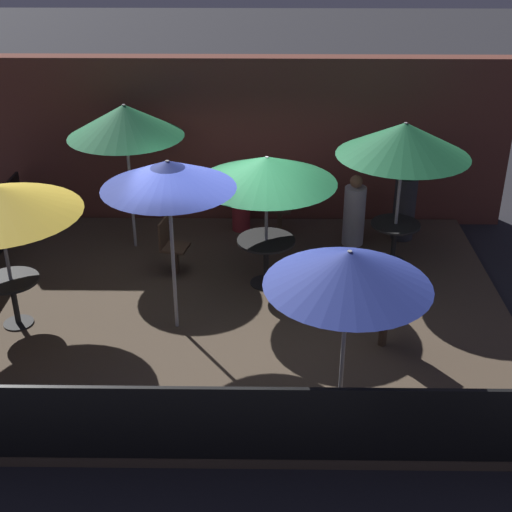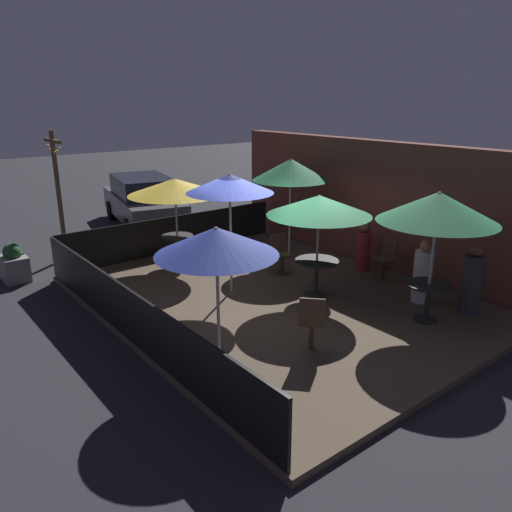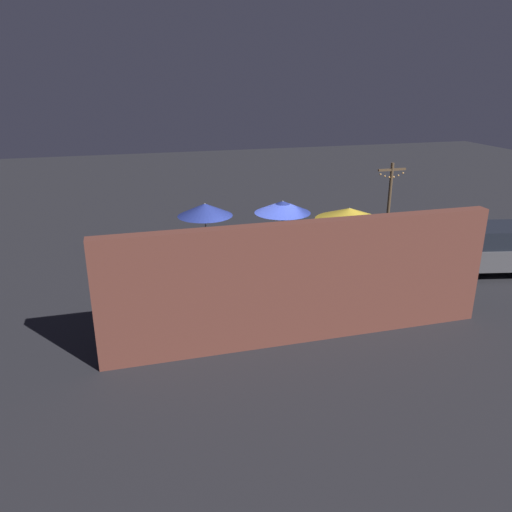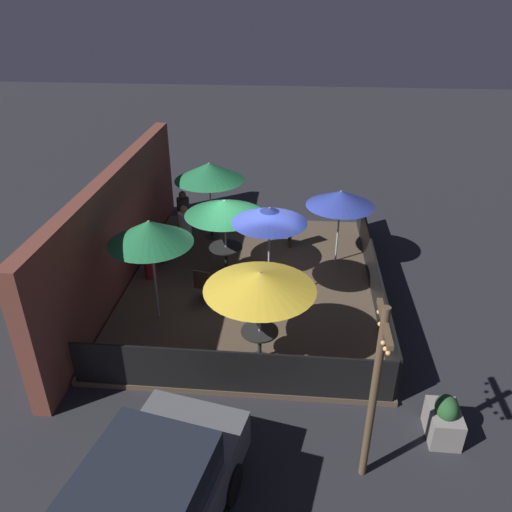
{
  "view_description": "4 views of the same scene",
  "coord_description": "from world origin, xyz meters",
  "px_view_note": "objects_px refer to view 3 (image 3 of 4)",
  "views": [
    {
      "loc": [
        0.47,
        -9.01,
        5.66
      ],
      "look_at": [
        0.35,
        0.05,
        0.95
      ],
      "focal_mm": 50.0,
      "sensor_mm": 36.0,
      "label": 1
    },
    {
      "loc": [
        7.24,
        -6.17,
        4.04
      ],
      "look_at": [
        0.19,
        -0.6,
        1.16
      ],
      "focal_mm": 35.0,
      "sensor_mm": 36.0,
      "label": 2
    },
    {
      "loc": [
        4.06,
        13.77,
        6.25
      ],
      "look_at": [
        0.38,
        0.51,
        1.25
      ],
      "focal_mm": 35.0,
      "sensor_mm": 36.0,
      "label": 3
    },
    {
      "loc": [
        -11.18,
        -1.13,
        7.01
      ],
      "look_at": [
        -0.39,
        -0.17,
        1.12
      ],
      "focal_mm": 35.0,
      "sensor_mm": 36.0,
      "label": 4
    }
  ],
  "objects_px": {
    "patio_umbrella_0": "(254,234)",
    "patio_umbrella_2": "(183,240)",
    "planter_box": "(348,229)",
    "parked_car_0": "(485,249)",
    "patio_umbrella_1": "(349,214)",
    "light_post": "(389,201)",
    "patio_chair_0": "(190,263)",
    "patio_umbrella_3": "(283,207)",
    "patio_chair_2": "(306,278)",
    "patio_umbrella_5": "(205,210)",
    "dining_table_2": "(186,295)",
    "dining_table_0": "(254,275)",
    "patron_1": "(179,310)",
    "patio_umbrella_4": "(347,229)",
    "patio_chair_1": "(264,307)",
    "patron_2": "(291,304)",
    "patron_0": "(213,303)",
    "dining_table_1": "(347,253)"
  },
  "relations": [
    {
      "from": "dining_table_1",
      "to": "patron_1",
      "type": "distance_m",
      "value": 6.6
    },
    {
      "from": "patio_umbrella_0",
      "to": "patio_umbrella_2",
      "type": "relative_size",
      "value": 0.88
    },
    {
      "from": "planter_box",
      "to": "parked_car_0",
      "type": "height_order",
      "value": "parked_car_0"
    },
    {
      "from": "patio_umbrella_0",
      "to": "patio_umbrella_3",
      "type": "relative_size",
      "value": 0.85
    },
    {
      "from": "patio_umbrella_3",
      "to": "planter_box",
      "type": "bearing_deg",
      "value": -139.69
    },
    {
      "from": "patio_umbrella_2",
      "to": "patio_chair_0",
      "type": "distance_m",
      "value": 2.97
    },
    {
      "from": "patio_umbrella_0",
      "to": "patio_chair_2",
      "type": "bearing_deg",
      "value": 167.33
    },
    {
      "from": "patio_umbrella_2",
      "to": "dining_table_1",
      "type": "height_order",
      "value": "patio_umbrella_2"
    },
    {
      "from": "dining_table_1",
      "to": "patron_1",
      "type": "relative_size",
      "value": 0.57
    },
    {
      "from": "patio_umbrella_3",
      "to": "patio_chair_2",
      "type": "height_order",
      "value": "patio_umbrella_3"
    },
    {
      "from": "patio_umbrella_1",
      "to": "planter_box",
      "type": "distance_m",
      "value": 4.07
    },
    {
      "from": "patron_0",
      "to": "patron_2",
      "type": "height_order",
      "value": "patron_0"
    },
    {
      "from": "patron_1",
      "to": "parked_car_0",
      "type": "distance_m",
      "value": 10.45
    },
    {
      "from": "patio_umbrella_2",
      "to": "planter_box",
      "type": "height_order",
      "value": "patio_umbrella_2"
    },
    {
      "from": "patio_umbrella_1",
      "to": "patron_0",
      "type": "xyz_separation_m",
      "value": [
        5.04,
        2.64,
        -1.34
      ]
    },
    {
      "from": "patio_umbrella_3",
      "to": "dining_table_0",
      "type": "bearing_deg",
      "value": 44.42
    },
    {
      "from": "patio_umbrella_4",
      "to": "patron_2",
      "type": "distance_m",
      "value": 2.57
    },
    {
      "from": "patio_umbrella_4",
      "to": "patio_chair_1",
      "type": "bearing_deg",
      "value": 13.54
    },
    {
      "from": "patio_chair_2",
      "to": "patron_2",
      "type": "bearing_deg",
      "value": 69.91
    },
    {
      "from": "patio_umbrella_2",
      "to": "light_post",
      "type": "xyz_separation_m",
      "value": [
        -8.17,
        -3.84,
        -0.39
      ]
    },
    {
      "from": "planter_box",
      "to": "light_post",
      "type": "bearing_deg",
      "value": 121.76
    },
    {
      "from": "patio_umbrella_4",
      "to": "patio_chair_0",
      "type": "distance_m",
      "value": 5.2
    },
    {
      "from": "patio_umbrella_2",
      "to": "patio_chair_1",
      "type": "height_order",
      "value": "patio_umbrella_2"
    },
    {
      "from": "patio_umbrella_1",
      "to": "light_post",
      "type": "distance_m",
      "value": 3.17
    },
    {
      "from": "patio_umbrella_5",
      "to": "dining_table_2",
      "type": "height_order",
      "value": "patio_umbrella_5"
    },
    {
      "from": "patio_chair_0",
      "to": "patron_0",
      "type": "bearing_deg",
      "value": -41.24
    },
    {
      "from": "patio_umbrella_0",
      "to": "patio_umbrella_2",
      "type": "xyz_separation_m",
      "value": [
        2.1,
        0.75,
        0.22
      ]
    },
    {
      "from": "patio_umbrella_0",
      "to": "dining_table_2",
      "type": "bearing_deg",
      "value": 19.61
    },
    {
      "from": "patron_1",
      "to": "patio_umbrella_5",
      "type": "bearing_deg",
      "value": -98.27
    },
    {
      "from": "patron_1",
      "to": "planter_box",
      "type": "xyz_separation_m",
      "value": [
        -7.57,
        -6.23,
        -0.34
      ]
    },
    {
      "from": "patio_umbrella_4",
      "to": "patio_chair_0",
      "type": "height_order",
      "value": "patio_umbrella_4"
    },
    {
      "from": "dining_table_0",
      "to": "parked_car_0",
      "type": "distance_m",
      "value": 7.92
    },
    {
      "from": "patio_umbrella_1",
      "to": "patio_umbrella_4",
      "type": "xyz_separation_m",
      "value": [
        1.27,
        2.49,
        0.32
      ]
    },
    {
      "from": "patron_2",
      "to": "patron_1",
      "type": "bearing_deg",
      "value": -160.77
    },
    {
      "from": "patio_umbrella_2",
      "to": "parked_car_0",
      "type": "height_order",
      "value": "patio_umbrella_2"
    },
    {
      "from": "patio_umbrella_5",
      "to": "planter_box",
      "type": "height_order",
      "value": "patio_umbrella_5"
    },
    {
      "from": "patio_umbrella_3",
      "to": "dining_table_2",
      "type": "xyz_separation_m",
      "value": [
        3.36,
        1.98,
        -1.73
      ]
    },
    {
      "from": "patio_umbrella_0",
      "to": "patio_umbrella_2",
      "type": "distance_m",
      "value": 2.24
    },
    {
      "from": "patio_chair_1",
      "to": "dining_table_2",
      "type": "bearing_deg",
      "value": 65.78
    },
    {
      "from": "patron_0",
      "to": "planter_box",
      "type": "bearing_deg",
      "value": -124.33
    },
    {
      "from": "light_post",
      "to": "patio_chair_2",
      "type": "bearing_deg",
      "value": 36.98
    },
    {
      "from": "patio_umbrella_5",
      "to": "patron_1",
      "type": "xyz_separation_m",
      "value": [
        1.53,
        4.68,
        -1.29
      ]
    },
    {
      "from": "dining_table_2",
      "to": "patio_chair_2",
      "type": "height_order",
      "value": "patio_chair_2"
    },
    {
      "from": "dining_table_2",
      "to": "planter_box",
      "type": "relative_size",
      "value": 0.9
    },
    {
      "from": "patio_umbrella_4",
      "to": "patron_0",
      "type": "height_order",
      "value": "patio_umbrella_4"
    },
    {
      "from": "patio_umbrella_5",
      "to": "patio_chair_2",
      "type": "relative_size",
      "value": 2.3
    },
    {
      "from": "patron_2",
      "to": "patio_chair_2",
      "type": "bearing_deg",
      "value": 82.56
    },
    {
      "from": "patio_umbrella_5",
      "to": "patron_0",
      "type": "height_order",
      "value": "patio_umbrella_5"
    },
    {
      "from": "patio_umbrella_1",
      "to": "parked_car_0",
      "type": "distance_m",
      "value": 4.71
    },
    {
      "from": "patio_umbrella_0",
      "to": "parked_car_0",
      "type": "xyz_separation_m",
      "value": [
        -7.92,
        0.06,
        -1.17
      ]
    }
  ]
}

